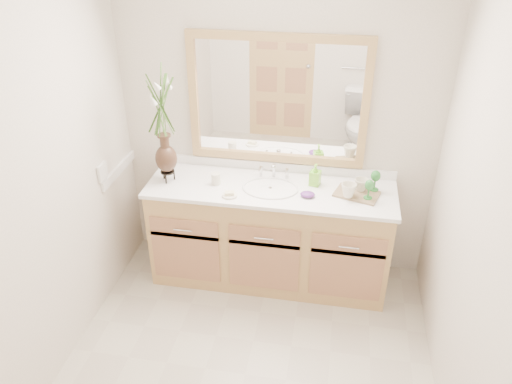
% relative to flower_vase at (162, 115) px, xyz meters
% --- Properties ---
extents(floor, '(2.60, 2.60, 0.00)m').
position_rel_flower_vase_xyz_m(floor, '(0.78, -0.98, -1.36)').
color(floor, beige).
rests_on(floor, ground).
extents(wall_back, '(2.40, 0.02, 2.40)m').
position_rel_flower_vase_xyz_m(wall_back, '(0.78, 0.32, -0.16)').
color(wall_back, silver).
rests_on(wall_back, floor).
extents(wall_left, '(0.02, 2.60, 2.40)m').
position_rel_flower_vase_xyz_m(wall_left, '(-0.42, -0.98, -0.16)').
color(wall_left, silver).
rests_on(wall_left, floor).
extents(wall_right, '(0.02, 2.60, 2.40)m').
position_rel_flower_vase_xyz_m(wall_right, '(1.98, -0.98, -0.16)').
color(wall_right, silver).
rests_on(wall_right, floor).
extents(vanity, '(1.80, 0.55, 0.80)m').
position_rel_flower_vase_xyz_m(vanity, '(0.78, 0.03, -0.96)').
color(vanity, tan).
rests_on(vanity, floor).
extents(counter, '(1.84, 0.57, 0.03)m').
position_rel_flower_vase_xyz_m(counter, '(0.78, 0.03, -0.54)').
color(counter, white).
rests_on(counter, vanity).
extents(sink, '(0.38, 0.34, 0.23)m').
position_rel_flower_vase_xyz_m(sink, '(0.78, 0.02, -0.58)').
color(sink, white).
rests_on(sink, counter).
extents(mirror, '(1.32, 0.04, 0.97)m').
position_rel_flower_vase_xyz_m(mirror, '(0.78, 0.30, 0.05)').
color(mirror, white).
rests_on(mirror, wall_back).
extents(switch_plate, '(0.02, 0.12, 0.12)m').
position_rel_flower_vase_xyz_m(switch_plate, '(-0.41, -0.22, -0.38)').
color(switch_plate, white).
rests_on(switch_plate, wall_left).
extents(flower_vase, '(0.19, 0.19, 0.78)m').
position_rel_flower_vase_xyz_m(flower_vase, '(0.00, 0.00, 0.00)').
color(flower_vase, black).
rests_on(flower_vase, counter).
extents(tumbler, '(0.07, 0.07, 0.09)m').
position_rel_flower_vase_xyz_m(tumbler, '(0.37, 0.01, -0.48)').
color(tumbler, silver).
rests_on(tumbler, counter).
extents(soap_dish, '(0.11, 0.11, 0.04)m').
position_rel_flower_vase_xyz_m(soap_dish, '(0.51, -0.15, -0.52)').
color(soap_dish, silver).
rests_on(soap_dish, counter).
extents(soap_bottle, '(0.08, 0.08, 0.15)m').
position_rel_flower_vase_xyz_m(soap_bottle, '(1.10, 0.13, -0.45)').
color(soap_bottle, '#7AD732').
rests_on(soap_bottle, counter).
extents(purple_dish, '(0.11, 0.09, 0.04)m').
position_rel_flower_vase_xyz_m(purple_dish, '(1.06, -0.05, -0.51)').
color(purple_dish, '#592775').
rests_on(purple_dish, counter).
extents(tray, '(0.35, 0.28, 0.02)m').
position_rel_flower_vase_xyz_m(tray, '(1.40, 0.03, -0.52)').
color(tray, brown).
rests_on(tray, counter).
extents(mug_left, '(0.11, 0.10, 0.11)m').
position_rel_flower_vase_xyz_m(mug_left, '(1.34, -0.02, -0.46)').
color(mug_left, silver).
rests_on(mug_left, tray).
extents(mug_right, '(0.10, 0.10, 0.10)m').
position_rel_flower_vase_xyz_m(mug_right, '(1.43, 0.08, -0.46)').
color(mug_right, silver).
rests_on(mug_right, tray).
extents(goblet_front, '(0.06, 0.06, 0.14)m').
position_rel_flower_vase_xyz_m(goblet_front, '(1.48, -0.02, -0.41)').
color(goblet_front, '#27752C').
rests_on(goblet_front, tray).
extents(goblet_back, '(0.07, 0.07, 0.16)m').
position_rel_flower_vase_xyz_m(goblet_back, '(1.53, 0.10, -0.41)').
color(goblet_back, '#27752C').
rests_on(goblet_back, tray).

